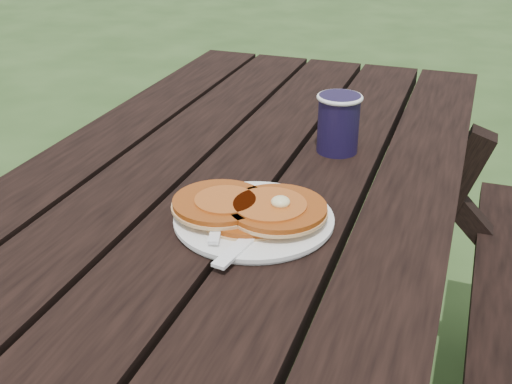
% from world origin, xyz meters
% --- Properties ---
extents(plate, '(0.30, 0.30, 0.01)m').
position_xyz_m(plate, '(0.09, -0.02, 0.76)').
color(plate, white).
rests_on(plate, picnic_table).
extents(pancake_stack, '(0.23, 0.15, 0.04)m').
position_xyz_m(pancake_stack, '(0.09, -0.03, 0.77)').
color(pancake_stack, '#A04512').
rests_on(pancake_stack, plate).
extents(knife, '(0.05, 0.18, 0.00)m').
position_xyz_m(knife, '(0.11, -0.08, 0.76)').
color(knife, white).
rests_on(knife, plate).
extents(fork, '(0.07, 0.16, 0.01)m').
position_xyz_m(fork, '(0.05, -0.07, 0.77)').
color(fork, white).
rests_on(fork, plate).
extents(coffee_cup, '(0.08, 0.08, 0.11)m').
position_xyz_m(coffee_cup, '(0.15, 0.28, 0.81)').
color(coffee_cup, black).
rests_on(coffee_cup, picnic_table).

